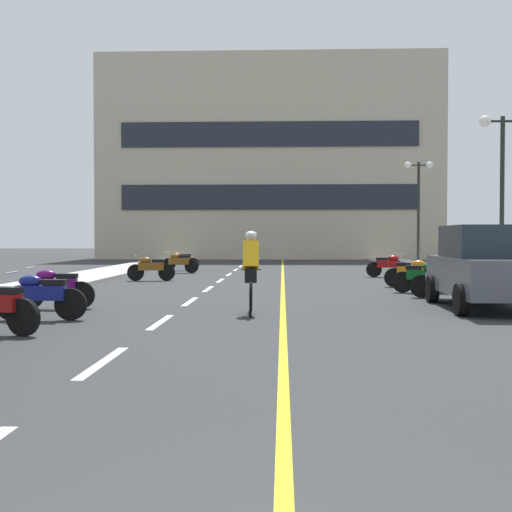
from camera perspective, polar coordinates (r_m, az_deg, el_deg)
ground_plane at (r=23.41m, az=1.65°, el=-2.24°), size 140.00×140.00×0.00m
curb_left at (r=27.43m, az=-13.51°, el=-1.60°), size 2.40×72.00×0.12m
curb_right at (r=27.31m, az=17.01°, el=-1.64°), size 2.40×72.00×0.12m
lane_dash_1 at (r=8.79m, az=-12.70°, el=-8.66°), size 0.14×2.20×0.01m
lane_dash_2 at (r=12.66m, az=-8.01°, el=-5.50°), size 0.14×2.20×0.01m
lane_dash_3 at (r=16.59m, az=-5.54°, el=-3.81°), size 0.14×2.20×0.01m
lane_dash_4 at (r=20.54m, az=-4.03°, el=-2.77°), size 0.14×2.20×0.01m
lane_dash_5 at (r=24.51m, az=-3.01°, el=-2.06°), size 0.14×2.20×0.01m
lane_dash_6 at (r=28.49m, az=-2.28°, el=-1.55°), size 0.14×2.20×0.01m
lane_dash_7 at (r=32.48m, az=-1.72°, el=-1.17°), size 0.14×2.20×0.01m
lane_dash_8 at (r=36.46m, az=-1.29°, el=-0.86°), size 0.14×2.20×0.01m
lane_dash_9 at (r=40.45m, az=-0.94°, el=-0.62°), size 0.14×2.20×0.01m
lane_dash_10 at (r=44.44m, az=-0.65°, el=-0.42°), size 0.14×2.20×0.01m
lane_dash_11 at (r=48.44m, az=-0.41°, el=-0.26°), size 0.14×2.20×0.01m
centre_line_yellow at (r=26.41m, az=2.26°, el=-1.80°), size 0.12×66.00×0.01m
office_building at (r=51.94m, az=1.19°, el=7.89°), size 24.59×8.64×14.53m
street_lamp_mid at (r=22.93m, az=19.96°, el=7.50°), size 1.46×0.36×5.27m
street_lamp_far at (r=36.07m, az=13.47°, el=5.41°), size 1.46×0.36×5.33m
parked_car_near at (r=15.63m, az=18.66°, el=-0.87°), size 1.96×4.22×1.82m
motorcycle_4 at (r=13.37m, az=-17.61°, el=-3.16°), size 1.70×0.60×0.92m
motorcycle_5 at (r=15.42m, az=-16.51°, el=-2.53°), size 1.70×0.60×0.92m
motorcycle_6 at (r=17.97m, az=15.52°, el=-1.95°), size 1.67×0.70×0.92m
motorcycle_7 at (r=19.54m, az=13.85°, el=-1.66°), size 1.69×0.63×0.92m
motorcycle_8 at (r=21.58m, az=12.98°, el=-1.35°), size 1.68×0.67×0.92m
motorcycle_9 at (r=24.58m, az=-8.81°, el=-0.97°), size 1.70×0.60×0.92m
motorcycle_10 at (r=26.96m, az=11.05°, el=-0.76°), size 1.70×0.60×0.92m
motorcycle_11 at (r=29.74m, az=-6.48°, el=-0.52°), size 1.70×0.60×0.92m
motorcycle_12 at (r=31.92m, az=-6.34°, el=-0.38°), size 1.70×0.60×0.92m
cyclist_rider at (r=13.80m, az=-0.43°, el=-1.21°), size 0.42×1.77×1.71m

